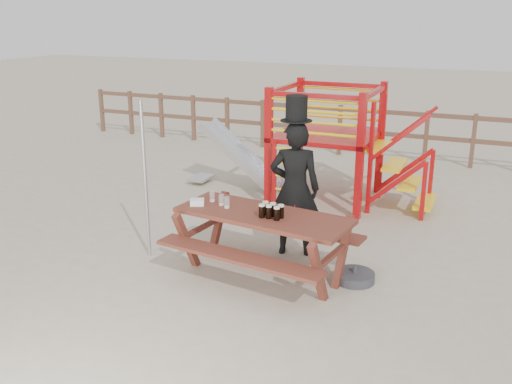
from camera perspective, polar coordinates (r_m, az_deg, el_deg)
name	(u,v)px	position (r m, az deg, el deg)	size (l,w,h in m)	color
ground	(229,276)	(7.56, -2.76, -8.36)	(60.00, 60.00, 0.00)	#B7A98E
back_fence	(361,126)	(13.66, 10.43, 6.50)	(15.09, 0.09, 1.20)	brown
playground_fort	(323,142)	(10.33, 6.67, 5.01)	(4.71, 1.84, 2.10)	#AF0B0E
picnic_table	(263,237)	(7.33, 0.71, -4.50)	(2.41, 1.81, 0.87)	brown
man_with_hat	(295,185)	(7.90, 3.91, 0.67)	(0.80, 0.63, 2.25)	black
metal_pole	(145,181)	(7.90, -11.01, 1.07)	(0.05, 0.05, 2.20)	#B2B2B7
parasol_base	(355,277)	(7.49, 9.82, -8.35)	(0.52, 0.52, 0.22)	#36363B
paper_bag	(197,202)	(7.55, -5.91, -1.02)	(0.18, 0.14, 0.08)	white
stout_pints	(271,211)	(7.05, 1.52, -1.89)	(0.30, 0.21, 0.17)	black
empty_glasses	(220,200)	(7.52, -3.61, -0.79)	(0.37, 0.23, 0.15)	silver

